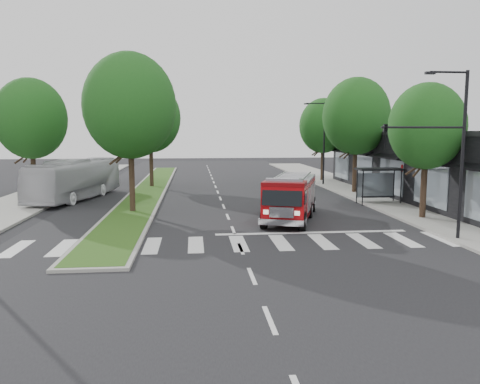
# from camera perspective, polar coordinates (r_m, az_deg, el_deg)

# --- Properties ---
(ground) EXTENTS (140.00, 140.00, 0.00)m
(ground) POSITION_cam_1_polar(r_m,az_deg,el_deg) (24.91, -0.83, -4.70)
(ground) COLOR black
(ground) RESTS_ON ground
(sidewalk_right) EXTENTS (5.00, 80.00, 0.15)m
(sidewalk_right) POSITION_cam_1_polar(r_m,az_deg,el_deg) (37.58, 17.17, -0.82)
(sidewalk_right) COLOR gray
(sidewalk_right) RESTS_ON ground
(sidewalk_left) EXTENTS (5.00, 80.00, 0.15)m
(sidewalk_left) POSITION_cam_1_polar(r_m,az_deg,el_deg) (36.83, -25.37, -1.37)
(sidewalk_left) COLOR gray
(sidewalk_left) RESTS_ON ground
(median) EXTENTS (3.00, 50.00, 0.15)m
(median) POSITION_cam_1_polar(r_m,az_deg,el_deg) (42.77, -10.93, 0.33)
(median) COLOR gray
(median) RESTS_ON ground
(storefront_row) EXTENTS (8.00, 30.00, 5.00)m
(storefront_row) POSITION_cam_1_polar(r_m,az_deg,el_deg) (39.31, 23.37, 2.80)
(storefront_row) COLOR black
(storefront_row) RESTS_ON ground
(bus_shelter) EXTENTS (3.20, 1.60, 2.61)m
(bus_shelter) POSITION_cam_1_polar(r_m,az_deg,el_deg) (35.17, 16.50, 1.89)
(bus_shelter) COLOR black
(bus_shelter) RESTS_ON ground
(tree_right_near) EXTENTS (4.40, 4.40, 8.05)m
(tree_right_near) POSITION_cam_1_polar(r_m,az_deg,el_deg) (29.57, 21.80, 7.43)
(tree_right_near) COLOR black
(tree_right_near) RESTS_ON ground
(tree_right_mid) EXTENTS (5.60, 5.60, 9.72)m
(tree_right_mid) POSITION_cam_1_polar(r_m,az_deg,el_deg) (40.62, 13.99, 8.94)
(tree_right_mid) COLOR black
(tree_right_mid) RESTS_ON ground
(tree_right_far) EXTENTS (5.00, 5.00, 8.73)m
(tree_right_far) POSITION_cam_1_polar(r_m,az_deg,el_deg) (50.15, 10.11, 7.95)
(tree_right_far) COLOR black
(tree_right_far) RESTS_ON ground
(tree_median_near) EXTENTS (5.80, 5.80, 10.16)m
(tree_median_near) POSITION_cam_1_polar(r_m,az_deg,el_deg) (30.58, -13.30, 10.18)
(tree_median_near) COLOR black
(tree_median_near) RESTS_ON ground
(tree_median_far) EXTENTS (5.60, 5.60, 9.72)m
(tree_median_far) POSITION_cam_1_polar(r_m,az_deg,el_deg) (44.47, -10.89, 8.87)
(tree_median_far) COLOR black
(tree_median_far) RESTS_ON ground
(tree_left_mid) EXTENTS (5.20, 5.20, 9.16)m
(tree_left_mid) POSITION_cam_1_polar(r_m,az_deg,el_deg) (38.21, -24.15, 8.15)
(tree_left_mid) COLOR black
(tree_left_mid) RESTS_ON ground
(streetlight_right_near) EXTENTS (4.08, 0.22, 8.00)m
(streetlight_right_near) POSITION_cam_1_polar(r_m,az_deg,el_deg) (23.83, 23.74, 5.46)
(streetlight_right_near) COLOR black
(streetlight_right_near) RESTS_ON ground
(streetlight_right_far) EXTENTS (2.11, 0.20, 8.00)m
(streetlight_right_far) POSITION_cam_1_polar(r_m,az_deg,el_deg) (45.98, 10.04, 6.33)
(streetlight_right_far) COLOR black
(streetlight_right_far) RESTS_ON ground
(fire_engine) EXTENTS (4.76, 8.17, 2.72)m
(fire_engine) POSITION_cam_1_polar(r_m,az_deg,el_deg) (27.94, 6.21, -0.71)
(fire_engine) COLOR #650508
(fire_engine) RESTS_ON ground
(city_bus) EXTENTS (5.09, 11.43, 3.10)m
(city_bus) POSITION_cam_1_polar(r_m,az_deg,el_deg) (38.27, -19.41, 1.45)
(city_bus) COLOR silver
(city_bus) RESTS_ON ground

